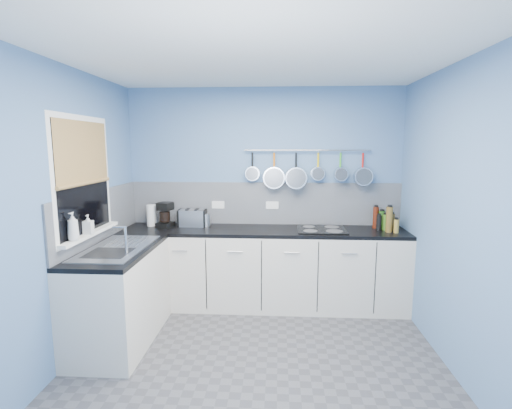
# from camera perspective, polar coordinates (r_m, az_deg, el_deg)

# --- Properties ---
(floor) EXTENTS (3.20, 3.00, 0.02)m
(floor) POSITION_cam_1_polar(r_m,az_deg,el_deg) (3.55, 0.08, -22.55)
(floor) COLOR #47474C
(floor) RESTS_ON ground
(ceiling) EXTENTS (3.20, 3.00, 0.02)m
(ceiling) POSITION_cam_1_polar(r_m,az_deg,el_deg) (3.10, 0.09, 21.36)
(ceiling) COLOR white
(ceiling) RESTS_ON ground
(wall_back) EXTENTS (3.20, 0.02, 2.50)m
(wall_back) POSITION_cam_1_polar(r_m,az_deg,el_deg) (4.57, 1.20, 1.45)
(wall_back) COLOR #5075A4
(wall_back) RESTS_ON ground
(wall_front) EXTENTS (3.20, 0.02, 2.50)m
(wall_front) POSITION_cam_1_polar(r_m,az_deg,el_deg) (1.63, -3.12, -12.25)
(wall_front) COLOR #5075A4
(wall_front) RESTS_ON ground
(wall_left) EXTENTS (0.02, 3.00, 2.50)m
(wall_left) POSITION_cam_1_polar(r_m,az_deg,el_deg) (3.56, -26.76, -1.61)
(wall_left) COLOR #5075A4
(wall_left) RESTS_ON ground
(wall_right) EXTENTS (0.02, 3.00, 2.50)m
(wall_right) POSITION_cam_1_polar(r_m,az_deg,el_deg) (3.40, 28.36, -2.20)
(wall_right) COLOR #5075A4
(wall_right) RESTS_ON ground
(backsplash_back) EXTENTS (3.20, 0.02, 0.50)m
(backsplash_back) POSITION_cam_1_polar(r_m,az_deg,el_deg) (4.57, 1.19, 0.17)
(backsplash_back) COLOR gray
(backsplash_back) RESTS_ON wall_back
(backsplash_left) EXTENTS (0.02, 1.80, 0.50)m
(backsplash_left) POSITION_cam_1_polar(r_m,az_deg,el_deg) (4.09, -22.20, -1.51)
(backsplash_left) COLOR gray
(backsplash_left) RESTS_ON wall_left
(cabinet_run_back) EXTENTS (3.20, 0.60, 0.86)m
(cabinet_run_back) POSITION_cam_1_polar(r_m,az_deg,el_deg) (4.45, 1.01, -9.59)
(cabinet_run_back) COLOR beige
(cabinet_run_back) RESTS_ON ground
(worktop_back) EXTENTS (3.20, 0.60, 0.04)m
(worktop_back) POSITION_cam_1_polar(r_m,az_deg,el_deg) (4.33, 1.02, -3.93)
(worktop_back) COLOR black
(worktop_back) RESTS_ON cabinet_run_back
(cabinet_run_left) EXTENTS (0.60, 1.20, 0.86)m
(cabinet_run_left) POSITION_cam_1_polar(r_m,az_deg,el_deg) (3.90, -19.59, -12.86)
(cabinet_run_left) COLOR beige
(cabinet_run_left) RESTS_ON ground
(worktop_left) EXTENTS (0.60, 1.20, 0.04)m
(worktop_left) POSITION_cam_1_polar(r_m,az_deg,el_deg) (3.76, -19.95, -6.46)
(worktop_left) COLOR black
(worktop_left) RESTS_ON cabinet_run_left
(window_frame) EXTENTS (0.01, 1.00, 1.10)m
(window_frame) POSITION_cam_1_polar(r_m,az_deg,el_deg) (3.77, -24.33, 3.68)
(window_frame) COLOR white
(window_frame) RESTS_ON wall_left
(window_glass) EXTENTS (0.01, 0.90, 1.00)m
(window_glass) POSITION_cam_1_polar(r_m,az_deg,el_deg) (3.77, -24.27, 3.68)
(window_glass) COLOR black
(window_glass) RESTS_ON wall_left
(bamboo_blind) EXTENTS (0.01, 0.90, 0.55)m
(bamboo_blind) POSITION_cam_1_polar(r_m,az_deg,el_deg) (3.75, -24.38, 7.10)
(bamboo_blind) COLOR tan
(bamboo_blind) RESTS_ON wall_left
(window_sill) EXTENTS (0.10, 0.98, 0.03)m
(window_sill) POSITION_cam_1_polar(r_m,az_deg,el_deg) (3.83, -23.51, -4.00)
(window_sill) COLOR white
(window_sill) RESTS_ON wall_left
(sink_unit) EXTENTS (0.50, 0.95, 0.01)m
(sink_unit) POSITION_cam_1_polar(r_m,az_deg,el_deg) (3.75, -19.97, -6.10)
(sink_unit) COLOR silver
(sink_unit) RESTS_ON worktop_left
(mixer_tap) EXTENTS (0.12, 0.08, 0.26)m
(mixer_tap) POSITION_cam_1_polar(r_m,az_deg,el_deg) (3.50, -18.83, -4.97)
(mixer_tap) COLOR silver
(mixer_tap) RESTS_ON worktop_left
(socket_left) EXTENTS (0.15, 0.01, 0.09)m
(socket_left) POSITION_cam_1_polar(r_m,az_deg,el_deg) (4.61, -5.67, -0.04)
(socket_left) COLOR white
(socket_left) RESTS_ON backsplash_back
(socket_right) EXTENTS (0.15, 0.01, 0.09)m
(socket_right) POSITION_cam_1_polar(r_m,az_deg,el_deg) (4.55, 2.44, -0.11)
(socket_right) COLOR white
(socket_right) RESTS_ON backsplash_back
(pot_rail) EXTENTS (1.45, 0.02, 0.02)m
(pot_rail) POSITION_cam_1_polar(r_m,az_deg,el_deg) (4.48, 7.65, 8.02)
(pot_rail) COLOR silver
(pot_rail) RESTS_ON wall_back
(soap_bottle_a) EXTENTS (0.09, 0.10, 0.24)m
(soap_bottle_a) POSITION_cam_1_polar(r_m,az_deg,el_deg) (3.53, -25.64, -2.96)
(soap_bottle_a) COLOR white
(soap_bottle_a) RESTS_ON window_sill
(soap_bottle_b) EXTENTS (0.08, 0.09, 0.17)m
(soap_bottle_b) POSITION_cam_1_polar(r_m,az_deg,el_deg) (3.75, -23.75, -2.71)
(soap_bottle_b) COLOR white
(soap_bottle_b) RESTS_ON window_sill
(paper_towel) EXTENTS (0.12, 0.12, 0.25)m
(paper_towel) POSITION_cam_1_polar(r_m,az_deg,el_deg) (4.64, -15.32, -1.58)
(paper_towel) COLOR white
(paper_towel) RESTS_ON worktop_back
(coffee_maker) EXTENTS (0.20, 0.22, 0.28)m
(coffee_maker) POSITION_cam_1_polar(r_m,az_deg,el_deg) (4.54, -13.41, -1.50)
(coffee_maker) COLOR black
(coffee_maker) RESTS_ON worktop_back
(toaster) EXTENTS (0.31, 0.19, 0.19)m
(toaster) POSITION_cam_1_polar(r_m,az_deg,el_deg) (4.53, -9.47, -1.98)
(toaster) COLOR silver
(toaster) RESTS_ON worktop_back
(canister) EXTENTS (0.12, 0.12, 0.15)m
(canister) POSITION_cam_1_polar(r_m,az_deg,el_deg) (4.51, -7.45, -2.30)
(canister) COLOR silver
(canister) RESTS_ON worktop_back
(hob) EXTENTS (0.54, 0.47, 0.01)m
(hob) POSITION_cam_1_polar(r_m,az_deg,el_deg) (4.34, 9.71, -3.69)
(hob) COLOR black
(hob) RESTS_ON worktop_back
(pan_0) EXTENTS (0.16, 0.06, 0.35)m
(pan_0) POSITION_cam_1_polar(r_m,az_deg,el_deg) (4.48, -0.55, 5.83)
(pan_0) COLOR silver
(pan_0) RESTS_ON pot_rail
(pan_1) EXTENTS (0.26, 0.08, 0.45)m
(pan_1) POSITION_cam_1_polar(r_m,az_deg,el_deg) (4.47, 2.71, 5.23)
(pan_1) COLOR silver
(pan_1) RESTS_ON pot_rail
(pan_2) EXTENTS (0.25, 0.13, 0.44)m
(pan_2) POSITION_cam_1_polar(r_m,az_deg,el_deg) (4.48, 5.98, 5.23)
(pan_2) COLOR silver
(pan_2) RESTS_ON pot_rail
(pan_3) EXTENTS (0.16, 0.07, 0.35)m
(pan_3) POSITION_cam_1_polar(r_m,az_deg,el_deg) (4.49, 9.24, 5.77)
(pan_3) COLOR silver
(pan_3) RESTS_ON pot_rail
(pan_4) EXTENTS (0.16, 0.13, 0.35)m
(pan_4) POSITION_cam_1_polar(r_m,az_deg,el_deg) (4.52, 12.46, 5.69)
(pan_4) COLOR silver
(pan_4) RESTS_ON pot_rail
(pan_5) EXTENTS (0.21, 0.12, 0.40)m
(pan_5) POSITION_cam_1_polar(r_m,az_deg,el_deg) (4.57, 15.61, 5.29)
(pan_5) COLOR silver
(pan_5) RESTS_ON pot_rail
(condiment_0) EXTENTS (0.05, 0.05, 0.16)m
(condiment_0) POSITION_cam_1_polar(r_m,az_deg,el_deg) (4.60, 19.49, -2.40)
(condiment_0) COLOR #8C5914
(condiment_0) RESTS_ON worktop_back
(condiment_1) EXTENTS (0.07, 0.07, 0.20)m
(condiment_1) POSITION_cam_1_polar(r_m,az_deg,el_deg) (4.58, 18.23, -2.17)
(condiment_1) COLOR #265919
(condiment_1) RESTS_ON worktop_back
(condiment_2) EXTENTS (0.06, 0.06, 0.25)m
(condiment_2) POSITION_cam_1_polar(r_m,az_deg,el_deg) (4.57, 17.41, -1.85)
(condiment_2) COLOR #4C190C
(condiment_2) RESTS_ON worktop_back
(condiment_3) EXTENTS (0.07, 0.07, 0.19)m
(condiment_3) POSITION_cam_1_polar(r_m,az_deg,el_deg) (4.50, 19.56, -2.49)
(condiment_3) COLOR brown
(condiment_3) RESTS_ON worktop_back
(condiment_4) EXTENTS (0.06, 0.06, 0.18)m
(condiment_4) POSITION_cam_1_polar(r_m,az_deg,el_deg) (4.50, 18.70, -2.52)
(condiment_4) COLOR #3F721E
(condiment_4) RESTS_ON worktop_back
(condiment_5) EXTENTS (0.06, 0.06, 0.17)m
(condiment_5) POSITION_cam_1_polar(r_m,az_deg,el_deg) (4.46, 17.85, -2.63)
(condiment_5) COLOR black
(condiment_5) RESTS_ON worktop_back
(condiment_6) EXTENTS (0.05, 0.05, 0.15)m
(condiment_6) POSITION_cam_1_polar(r_m,az_deg,el_deg) (4.40, 20.19, -3.05)
(condiment_6) COLOR olive
(condiment_6) RESTS_ON worktop_back
(condiment_7) EXTENTS (0.07, 0.07, 0.28)m
(condiment_7) POSITION_cam_1_polar(r_m,az_deg,el_deg) (4.40, 19.25, -2.12)
(condiment_7) COLOR brown
(condiment_7) RESTS_ON worktop_back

